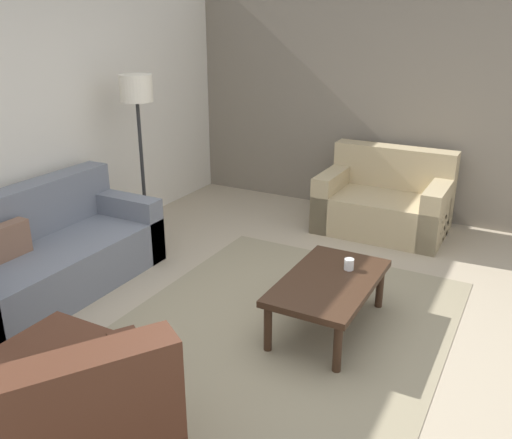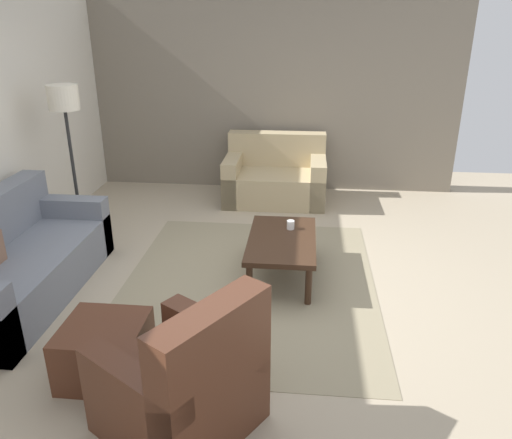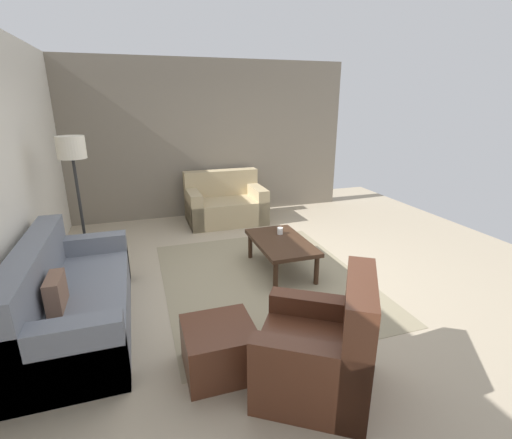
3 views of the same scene
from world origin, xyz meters
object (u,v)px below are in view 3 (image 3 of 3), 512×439
Objects in this scene: couch_loveseat at (224,205)px; lamp_standing at (73,162)px; ottoman at (219,348)px; armchair_leather at (324,354)px; couch_main at (67,303)px; cup at (280,231)px; coffee_table at (281,244)px.

lamp_standing is at bearing 124.72° from couch_loveseat.
lamp_standing is (2.32, 1.20, 1.21)m from ottoman.
ottoman is at bearing -152.68° from lamp_standing.
couch_loveseat is 4.27m from armchair_leather.
lamp_standing is (1.35, -0.04, 1.11)m from couch_main.
cup is at bearing -34.55° from ottoman.
cup is (-2.03, -0.27, 0.16)m from couch_loveseat.
couch_loveseat is 2.05m from cup.
couch_loveseat is 1.23× the size of coffee_table.
coffee_table is (-2.25, -0.20, 0.06)m from couch_loveseat.
armchair_leather reaches higher than cup.
couch_loveseat is (2.84, -2.20, -0.00)m from couch_main.
couch_main is at bearing 53.74° from armchair_leather.
couch_loveseat reaches higher than ottoman.
ottoman is (0.45, 0.69, -0.11)m from armchair_leather.
couch_main is 3.62× the size of ottoman.
couch_main and couch_loveseat have the same top height.
couch_main is 3.59m from couch_loveseat.
coffee_table is (1.56, -1.16, 0.16)m from ottoman.
armchair_leather is 1.01× the size of coffee_table.
coffee_table is at bearing -12.99° from armchair_leather.
cup is 2.66m from lamp_standing.
couch_main is 2.47m from coffee_table.
couch_main reaches higher than cup.
couch_loveseat is at bearing -14.09° from ottoman.
cup reaches higher than ottoman.
lamp_standing is at bearing -1.80° from couch_main.
lamp_standing is at bearing 77.66° from cup.
armchair_leather is 2.07m from coffee_table.
coffee_table reaches higher than ottoman.
armchair_leather is at bearing -145.66° from lamp_standing.
armchair_leather is 1.98× the size of ottoman.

